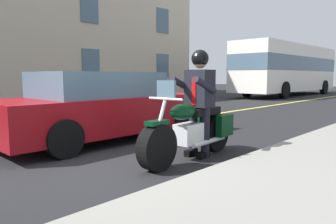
% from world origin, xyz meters
% --- Properties ---
extents(ground_plane, '(80.00, 80.00, 0.00)m').
position_xyz_m(ground_plane, '(0.00, 0.00, 0.00)').
color(ground_plane, black).
extents(lane_center_stripe, '(60.00, 0.16, 0.01)m').
position_xyz_m(lane_center_stripe, '(0.00, -2.00, 0.01)').
color(lane_center_stripe, '#E5DB4C').
rests_on(lane_center_stripe, ground_plane).
extents(motorcycle_main, '(2.22, 0.70, 1.26)m').
position_xyz_m(motorcycle_main, '(-0.82, 1.21, 0.45)').
color(motorcycle_main, black).
rests_on(motorcycle_main, ground_plane).
extents(rider_main, '(0.65, 0.58, 1.74)m').
position_xyz_m(rider_main, '(-1.01, 1.20, 1.04)').
color(rider_main, black).
rests_on(rider_main, ground_plane).
extents(bus_near, '(11.05, 2.70, 3.30)m').
position_xyz_m(bus_near, '(-18.14, -4.66, 1.87)').
color(bus_near, white).
rests_on(bus_near, ground_plane).
extents(car_silver, '(4.60, 1.92, 1.40)m').
position_xyz_m(car_silver, '(-0.81, -1.14, 0.69)').
color(car_silver, maroon).
rests_on(car_silver, ground_plane).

